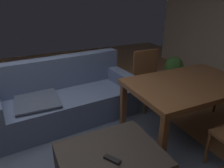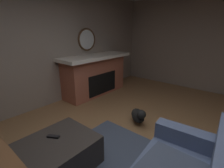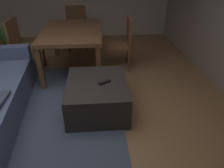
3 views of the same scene
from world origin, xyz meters
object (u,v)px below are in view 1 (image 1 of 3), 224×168
couch (64,99)px  dining_chair_north (148,76)px  potted_plant (174,68)px  dining_table (188,88)px  tv_remote (112,159)px

couch → dining_chair_north: size_ratio=2.25×
couch → potted_plant: (2.48, 0.47, -0.02)m
couch → dining_table: bearing=-37.4°
tv_remote → potted_plant: bearing=8.7°
dining_table → potted_plant: size_ratio=2.78×
couch → potted_plant: 2.52m
tv_remote → potted_plant: potted_plant is taller
tv_remote → potted_plant: size_ratio=0.29×
dining_table → potted_plant: (1.11, 1.51, -0.36)m
tv_remote → couch: bearing=61.2°
couch → tv_remote: (0.06, -1.54, 0.10)m
dining_table → dining_chair_north: (0.01, 0.89, -0.14)m
couch → potted_plant: size_ratio=3.84×
dining_chair_north → potted_plant: dining_chair_north is taller
couch → dining_table: couch is taller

